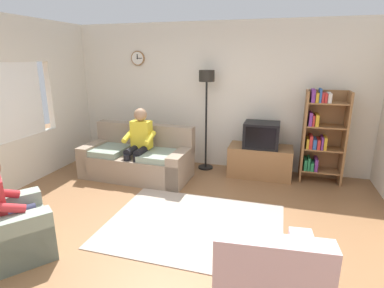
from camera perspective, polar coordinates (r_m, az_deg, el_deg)
ground_plane at (r=3.88m, az=-4.52°, el=-16.37°), size 12.00×12.00×0.00m
back_wall_assembly at (r=5.88m, az=4.49°, el=8.87°), size 6.20×0.17×2.70m
couch at (r=5.52m, az=-10.13°, el=-2.85°), size 1.93×0.94×0.90m
tv_stand at (r=5.60m, az=12.58°, el=-3.14°), size 1.10×0.56×0.55m
tv at (r=5.44m, az=12.87°, el=1.69°), size 0.60×0.49×0.44m
bookshelf at (r=5.56m, az=22.93°, el=1.64°), size 0.68×0.36×1.59m
floor_lamp at (r=5.59m, az=2.73°, el=9.57°), size 0.28×0.28×1.85m
armchair_near_window at (r=3.90m, az=-32.26°, el=-13.86°), size 1.17×1.19×0.90m
armchair_near_bookshelf at (r=2.81m, az=13.79°, el=-23.92°), size 0.88×0.95×0.90m
area_rug at (r=4.02m, az=0.34°, el=-14.91°), size 2.20×1.70×0.01m
person_on_couch at (r=5.28m, az=-9.92°, el=0.65°), size 0.52×0.55×1.24m
person_in_left_armchair at (r=3.77m, az=-31.61°, el=-9.43°), size 0.62×0.64×1.12m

